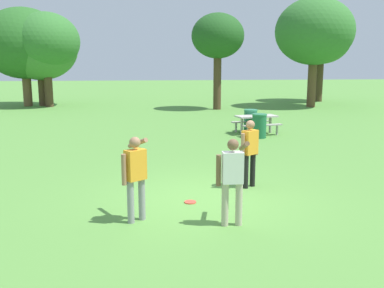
% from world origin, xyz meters
% --- Properties ---
extents(ground_plane, '(120.00, 120.00, 0.00)m').
position_xyz_m(ground_plane, '(0.00, 0.00, 0.00)').
color(ground_plane, '#568E3D').
extents(person_thrower, '(0.51, 0.83, 1.64)m').
position_xyz_m(person_thrower, '(-1.48, -1.29, 0.96)').
color(person_thrower, gray).
rests_on(person_thrower, ground).
extents(person_catcher, '(0.51, 0.40, 1.64)m').
position_xyz_m(person_catcher, '(1.20, 0.70, 0.94)').
color(person_catcher, black).
rests_on(person_catcher, ground).
extents(person_bystander, '(0.62, 0.67, 1.64)m').
position_xyz_m(person_bystander, '(0.29, -1.69, 0.96)').
color(person_bystander, '#B7AD93').
rests_on(person_bystander, ground).
extents(frisbee, '(0.26, 0.26, 0.03)m').
position_xyz_m(frisbee, '(-0.34, -0.32, 0.01)').
color(frisbee, '#E04733').
rests_on(frisbee, ground).
extents(picnic_table_near, '(1.96, 1.75, 0.77)m').
position_xyz_m(picnic_table_near, '(3.36, 8.39, 0.56)').
color(picnic_table_near, '#B2ADA3').
rests_on(picnic_table_near, ground).
extents(trash_can_beside_table, '(0.59, 0.59, 0.96)m').
position_xyz_m(trash_can_beside_table, '(3.23, 7.39, 0.48)').
color(trash_can_beside_table, '#1E663D').
rests_on(trash_can_beside_table, ground).
extents(trash_can_further_along, '(0.59, 0.59, 0.96)m').
position_xyz_m(trash_can_further_along, '(3.26, 8.98, 0.48)').
color(trash_can_further_along, '#237047').
rests_on(trash_can_further_along, ground).
extents(tree_tall_left, '(5.48, 5.48, 6.49)m').
position_xyz_m(tree_tall_left, '(-9.16, 21.23, 4.14)').
color(tree_tall_left, brown).
rests_on(tree_tall_left, ground).
extents(tree_broad_center, '(4.93, 4.93, 5.93)m').
position_xyz_m(tree_broad_center, '(-8.15, 21.19, 3.82)').
color(tree_broad_center, '#4C3823').
rests_on(tree_broad_center, ground).
extents(tree_far_right, '(4.39, 4.39, 6.15)m').
position_xyz_m(tree_far_right, '(-7.62, 20.56, 4.25)').
color(tree_far_right, '#4C3823').
rests_on(tree_far_right, ground).
extents(tree_slender_mid, '(3.25, 3.25, 5.92)m').
position_xyz_m(tree_slender_mid, '(3.27, 17.81, 4.46)').
color(tree_slender_mid, '#4C3823').
rests_on(tree_slender_mid, ground).
extents(tree_back_left, '(5.06, 5.06, 7.05)m').
position_xyz_m(tree_back_left, '(9.73, 18.57, 4.87)').
color(tree_back_left, brown).
rests_on(tree_back_left, ground).
extents(tree_back_right, '(4.26, 4.26, 6.40)m').
position_xyz_m(tree_back_right, '(11.80, 22.37, 4.55)').
color(tree_back_right, '#4C3823').
rests_on(tree_back_right, ground).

